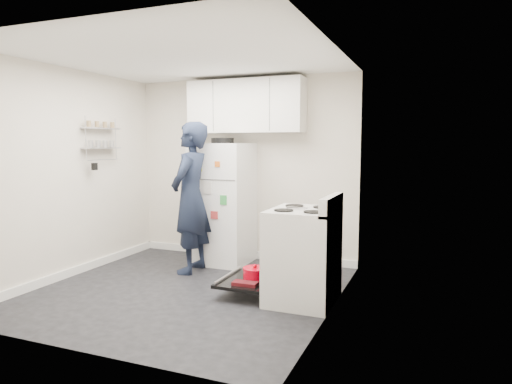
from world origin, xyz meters
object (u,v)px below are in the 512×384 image
at_px(refrigerator, 223,203).
at_px(person, 191,198).
at_px(open_oven_door, 251,278).
at_px(electric_range, 302,256).

height_order(refrigerator, person, person).
height_order(open_oven_door, person, person).
relative_size(open_oven_door, refrigerator, 0.42).
height_order(electric_range, person, person).
bearing_deg(refrigerator, open_oven_door, -52.05).
distance_m(refrigerator, person, 0.60).
height_order(open_oven_door, refrigerator, refrigerator).
relative_size(open_oven_door, person, 0.37).
bearing_deg(person, electric_range, 66.12).
distance_m(electric_range, refrigerator, 1.83).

